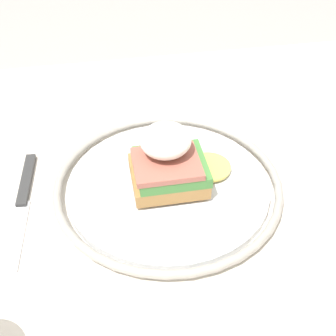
# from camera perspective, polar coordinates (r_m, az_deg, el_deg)

# --- Properties ---
(dining_table) EXTENTS (0.98, 0.68, 0.76)m
(dining_table) POSITION_cam_1_polar(r_m,az_deg,el_deg) (0.65, -1.67, -11.87)
(dining_table) COLOR beige
(dining_table) RESTS_ON ground_plane
(plate) EXTENTS (0.27, 0.27, 0.02)m
(plate) POSITION_cam_1_polar(r_m,az_deg,el_deg) (0.55, 0.00, -2.12)
(plate) COLOR silver
(plate) RESTS_ON dining_table
(sandwich) EXTENTS (0.12, 0.08, 0.07)m
(sandwich) POSITION_cam_1_polar(r_m,az_deg,el_deg) (0.53, 0.10, 0.92)
(sandwich) COLOR #9E703D
(sandwich) RESTS_ON plate
(fork) EXTENTS (0.04, 0.15, 0.00)m
(fork) POSITION_cam_1_polar(r_m,az_deg,el_deg) (0.60, 16.16, -1.02)
(fork) COLOR silver
(fork) RESTS_ON dining_table
(knife) EXTENTS (0.03, 0.18, 0.01)m
(knife) POSITION_cam_1_polar(r_m,az_deg,el_deg) (0.57, -17.27, -3.54)
(knife) COLOR #2D2D2D
(knife) RESTS_ON dining_table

